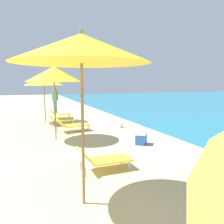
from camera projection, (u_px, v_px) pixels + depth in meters
name	position (u px, v px, depth m)	size (l,w,h in m)	color
umbrella_second	(81.00, 49.00, 3.55)	(2.20, 2.20, 2.89)	olive
lounger_second_shoreside	(103.00, 159.00, 5.33)	(1.27, 0.56, 0.58)	yellow
umbrella_third	(54.00, 74.00, 7.94)	(1.98, 1.98, 2.68)	olive
lounger_third_shoreside	(72.00, 125.00, 9.53)	(1.51, 0.91, 0.61)	yellow
umbrella_farthest	(44.00, 81.00, 11.55)	(1.99, 1.99, 2.44)	olive
lounger_farthest_shoreside	(60.00, 113.00, 13.11)	(1.26, 0.65, 0.55)	yellow
lounger_farthest_inland	(60.00, 119.00, 10.87)	(1.33, 0.68, 0.57)	yellow
person_walking_near	(55.00, 97.00, 14.82)	(0.41, 0.41, 1.77)	#3F9972
beach_ball	(121.00, 125.00, 10.45)	(0.24, 0.24, 0.24)	white
cooler_box	(141.00, 138.00, 7.58)	(0.53, 0.54, 0.39)	#2659B2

